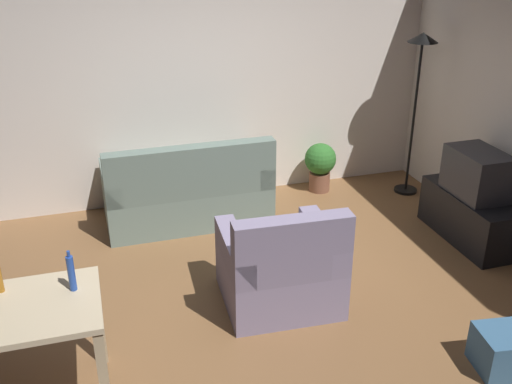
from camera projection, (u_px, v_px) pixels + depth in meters
ground_plane at (262, 300)px, 4.94m from camera, size 5.20×4.40×0.02m
wall_rear at (200, 78)px, 6.28m from camera, size 5.20×0.10×2.70m
couch at (188, 194)px, 6.11m from camera, size 1.67×0.84×0.92m
tv_stand at (470, 217)px, 5.78m from camera, size 0.44×1.10×0.48m
tv at (477, 173)px, 5.59m from camera, size 0.41×0.60×0.44m
torchiere_lamp at (419, 70)px, 6.32m from camera, size 0.32×0.32×1.81m
desk at (0, 326)px, 3.57m from camera, size 1.21×0.71×0.76m
potted_plant at (320, 164)px, 6.80m from camera, size 0.36×0.36×0.57m
armchair at (281, 269)px, 4.76m from camera, size 0.95×0.89×0.92m
storage_box at (511, 350)px, 4.13m from camera, size 0.53×0.41×0.30m
bottle_blue at (71, 273)px, 3.67m from camera, size 0.05×0.05×0.28m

